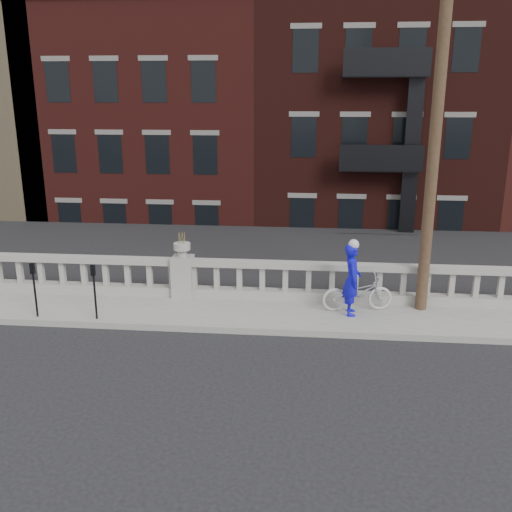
{
  "coord_description": "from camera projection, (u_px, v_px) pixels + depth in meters",
  "views": [
    {
      "loc": [
        3.34,
        -10.28,
        5.46
      ],
      "look_at": [
        2.04,
        3.2,
        1.54
      ],
      "focal_mm": 40.0,
      "sensor_mm": 36.0,
      "label": 1
    }
  ],
  "objects": [
    {
      "name": "bicycle",
      "position": [
        357.0,
        293.0,
        14.26
      ],
      "size": [
        1.85,
        0.93,
        0.93
      ],
      "primitive_type": "imported",
      "rotation": [
        0.0,
        0.0,
        1.76
      ],
      "color": "silver",
      "rests_on": "sidewalk"
    },
    {
      "name": "ground",
      "position": [
        142.0,
        369.0,
        11.66
      ],
      "size": [
        120.0,
        120.0,
        0.0
      ],
      "primitive_type": "plane",
      "color": "black",
      "rests_on": "ground"
    },
    {
      "name": "sidewalk",
      "position": [
        176.0,
        311.0,
        14.5
      ],
      "size": [
        32.0,
        2.2,
        0.15
      ],
      "primitive_type": "cube",
      "color": "gray",
      "rests_on": "ground"
    },
    {
      "name": "parking_meter_d",
      "position": [
        94.0,
        286.0,
        13.6
      ],
      "size": [
        0.1,
        0.09,
        1.36
      ],
      "color": "black",
      "rests_on": "sidewalk"
    },
    {
      "name": "utility_pole",
      "position": [
        438.0,
        101.0,
        13.07
      ],
      "size": [
        1.6,
        0.28,
        10.0
      ],
      "color": "#422D1E",
      "rests_on": "sidewalk"
    },
    {
      "name": "cyclist",
      "position": [
        352.0,
        279.0,
        13.9
      ],
      "size": [
        0.44,
        0.66,
        1.8
      ],
      "primitive_type": "imported",
      "rotation": [
        0.0,
        0.0,
        1.58
      ],
      "color": "#110ED3",
      "rests_on": "sidewalk"
    },
    {
      "name": "balustrade",
      "position": [
        183.0,
        278.0,
        15.26
      ],
      "size": [
        28.0,
        0.34,
        1.03
      ],
      "color": "gray",
      "rests_on": "sidewalk"
    },
    {
      "name": "lower_level",
      "position": [
        264.0,
        142.0,
        32.91
      ],
      "size": [
        80.0,
        44.0,
        20.8
      ],
      "color": "#605E59",
      "rests_on": "ground"
    },
    {
      "name": "parking_meter_c",
      "position": [
        34.0,
        284.0,
        13.74
      ],
      "size": [
        0.1,
        0.09,
        1.36
      ],
      "color": "black",
      "rests_on": "sidewalk"
    },
    {
      "name": "planter_pedestal",
      "position": [
        183.0,
        272.0,
        15.2
      ],
      "size": [
        0.55,
        0.55,
        1.76
      ],
      "color": "gray",
      "rests_on": "sidewalk"
    }
  ]
}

